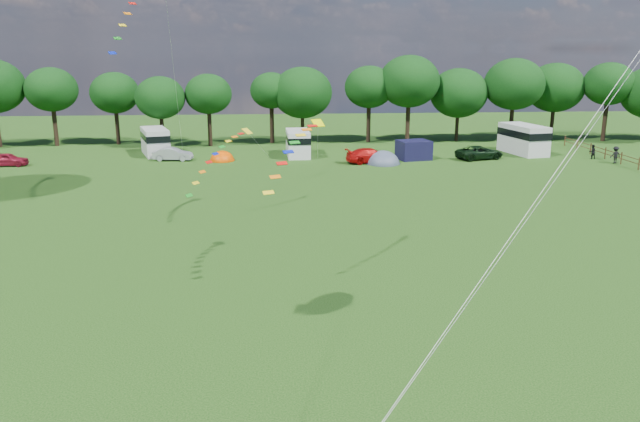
{
  "coord_description": "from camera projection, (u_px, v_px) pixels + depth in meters",
  "views": [
    {
      "loc": [
        -2.12,
        -18.58,
        10.96
      ],
      "look_at": [
        0.0,
        8.0,
        4.0
      ],
      "focal_mm": 35.0,
      "sensor_mm": 36.0,
      "label": 1
    }
  ],
  "objects": [
    {
      "name": "ground_plane",
      "position": [
        339.0,
        387.0,
        20.86
      ],
      "size": [
        180.0,
        180.0,
        0.0
      ],
      "primitive_type": "plane",
      "color": "black",
      "rests_on": "ground"
    },
    {
      "name": "tree_line",
      "position": [
        333.0,
        89.0,
        72.7
      ],
      "size": [
        102.98,
        10.98,
        10.27
      ],
      "color": "black",
      "rests_on": "ground"
    },
    {
      "name": "car_a",
      "position": [
        7.0,
        159.0,
        59.85
      ],
      "size": [
        3.87,
        1.53,
        1.29
      ],
      "primitive_type": "imported",
      "rotation": [
        0.0,
        0.0,
        1.57
      ],
      "color": "maroon",
      "rests_on": "ground"
    },
    {
      "name": "car_b",
      "position": [
        173.0,
        154.0,
        62.79
      ],
      "size": [
        3.8,
        1.74,
        1.3
      ],
      "primitive_type": "imported",
      "rotation": [
        0.0,
        0.0,
        1.47
      ],
      "color": "#989AA1",
      "rests_on": "ground"
    },
    {
      "name": "car_c",
      "position": [
        371.0,
        156.0,
        61.49
      ],
      "size": [
        5.06,
        2.78,
        1.44
      ],
      "primitive_type": "imported",
      "rotation": [
        0.0,
        0.0,
        1.74
      ],
      "color": "#BA0D0B",
      "rests_on": "ground"
    },
    {
      "name": "car_d",
      "position": [
        480.0,
        153.0,
        63.58
      ],
      "size": [
        5.43,
        3.57,
        1.36
      ],
      "primitive_type": "imported",
      "rotation": [
        0.0,
        0.0,
        1.86
      ],
      "color": "black",
      "rests_on": "ground"
    },
    {
      "name": "campervan_b",
      "position": [
        155.0,
        141.0,
        66.14
      ],
      "size": [
        3.99,
        6.13,
        2.78
      ],
      "rotation": [
        0.0,
        0.0,
        1.87
      ],
      "color": "#BDBDBF",
      "rests_on": "ground"
    },
    {
      "name": "campervan_c",
      "position": [
        298.0,
        142.0,
        65.32
      ],
      "size": [
        2.44,
        5.49,
        2.67
      ],
      "rotation": [
        0.0,
        0.0,
        1.59
      ],
      "color": "silver",
      "rests_on": "ground"
    },
    {
      "name": "campervan_d",
      "position": [
        523.0,
        138.0,
        66.79
      ],
      "size": [
        3.77,
        6.68,
        3.09
      ],
      "rotation": [
        0.0,
        0.0,
        1.75
      ],
      "color": "silver",
      "rests_on": "ground"
    },
    {
      "name": "tent_orange",
      "position": [
        222.0,
        160.0,
        62.87
      ],
      "size": [
        2.51,
        2.75,
        1.96
      ],
      "color": "#EA4A00",
      "rests_on": "ground"
    },
    {
      "name": "tent_greyblue",
      "position": [
        383.0,
        163.0,
        61.24
      ],
      "size": [
        3.4,
        3.73,
        2.53
      ],
      "color": "#444E62",
      "rests_on": "ground"
    },
    {
      "name": "awning_navy",
      "position": [
        414.0,
        150.0,
        63.36
      ],
      "size": [
        3.56,
        3.12,
        1.94
      ],
      "primitive_type": "cube",
      "rotation": [
        0.0,
        0.0,
        0.22
      ],
      "color": "black",
      "rests_on": "ground"
    },
    {
      "name": "streamer_kite_b",
      "position": [
        224.0,
        151.0,
        41.43
      ],
      "size": [
        4.26,
        4.74,
        3.81
      ],
      "rotation": [
        0.0,
        0.0,
        1.0
      ],
      "color": "yellow",
      "rests_on": "ground"
    },
    {
      "name": "streamer_kite_c",
      "position": [
        299.0,
        143.0,
        29.56
      ],
      "size": [
        3.15,
        4.84,
        2.79
      ],
      "rotation": [
        0.0,
        0.0,
        0.42
      ],
      "color": "#E2E800",
      "rests_on": "ground"
    },
    {
      "name": "walker_a",
      "position": [
        592.0,
        152.0,
        63.65
      ],
      "size": [
        0.72,
        0.45,
        1.49
      ],
      "primitive_type": "imported",
      "rotation": [
        0.0,
        0.0,
        3.14
      ],
      "color": "black",
      "rests_on": "ground"
    },
    {
      "name": "walker_b",
      "position": [
        615.0,
        155.0,
        61.19
      ],
      "size": [
        1.15,
        0.65,
        1.68
      ],
      "primitive_type": "imported",
      "rotation": [
        0.0,
        0.0,
        3.28
      ],
      "color": "black",
      "rests_on": "ground"
    }
  ]
}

